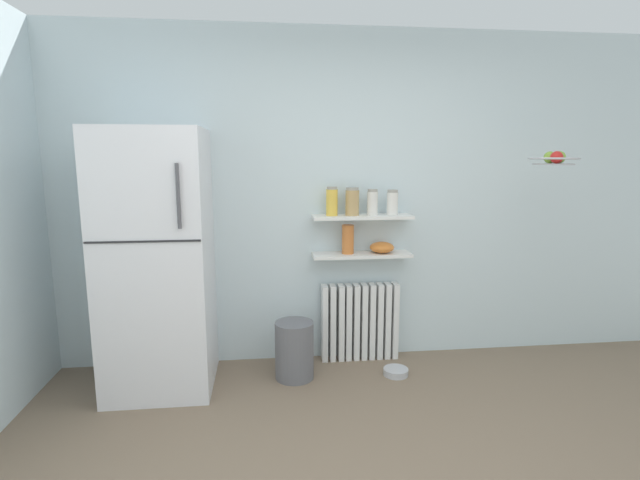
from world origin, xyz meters
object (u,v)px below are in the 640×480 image
object	(u,v)px
storage_jar_3	(392,202)
vase	(348,239)
radiator	(360,322)
shelf_bowl	(382,247)
hanging_fruit_basket	(554,159)
storage_jar_2	(372,202)
storage_jar_1	(352,202)
storage_jar_0	(332,201)
pet_food_bowl	(396,372)
trash_bin	(294,350)
refrigerator	(158,262)

from	to	relation	value
storage_jar_3	vase	size ratio (longest dim) A/B	0.86
radiator	shelf_bowl	distance (m)	0.64
hanging_fruit_basket	radiator	bearing A→B (deg)	158.99
radiator	hanging_fruit_basket	distance (m)	1.88
shelf_bowl	hanging_fruit_basket	distance (m)	1.38
storage_jar_2	hanging_fruit_basket	xyz separation A→B (m)	(1.18, -0.45, 0.33)
radiator	hanging_fruit_basket	xyz separation A→B (m)	(1.26, -0.48, 1.31)
storage_jar_1	storage_jar_2	distance (m)	0.16
storage_jar_2	shelf_bowl	distance (m)	0.37
hanging_fruit_basket	storage_jar_3	bearing A→B (deg)	156.07
storage_jar_1	shelf_bowl	bearing A→B (deg)	0.00
storage_jar_0	storage_jar_3	world-z (taller)	storage_jar_0
storage_jar_3	hanging_fruit_basket	size ratio (longest dim) A/B	0.58
storage_jar_1	hanging_fruit_basket	size ratio (longest dim) A/B	0.64
storage_jar_0	radiator	bearing A→B (deg)	7.20
storage_jar_0	hanging_fruit_basket	distance (m)	1.60
radiator	pet_food_bowl	size ratio (longest dim) A/B	3.31
vase	shelf_bowl	xyz separation A→B (m)	(0.27, 0.00, -0.07)
trash_bin	hanging_fruit_basket	bearing A→B (deg)	-6.16
trash_bin	pet_food_bowl	xyz separation A→B (m)	(0.77, -0.05, -0.19)
storage_jar_0	storage_jar_1	bearing A→B (deg)	-0.00
radiator	storage_jar_2	size ratio (longest dim) A/B	3.12
storage_jar_3	refrigerator	bearing A→B (deg)	-171.90
trash_bin	hanging_fruit_basket	size ratio (longest dim) A/B	1.29
refrigerator	storage_jar_2	world-z (taller)	refrigerator
storage_jar_1	storage_jar_2	size ratio (longest dim) A/B	1.07
radiator	pet_food_bowl	xyz separation A→B (m)	(0.22, -0.34, -0.29)
storage_jar_1	storage_jar_0	bearing A→B (deg)	180.00
storage_jar_2	trash_bin	size ratio (longest dim) A/B	0.46
radiator	storage_jar_0	xyz separation A→B (m)	(-0.24, -0.03, 0.98)
refrigerator	vase	size ratio (longest dim) A/B	8.06
trash_bin	pet_food_bowl	world-z (taller)	trash_bin
storage_jar_2	shelf_bowl	world-z (taller)	storage_jar_2
pet_food_bowl	hanging_fruit_basket	bearing A→B (deg)	-8.11
refrigerator	pet_food_bowl	bearing A→B (deg)	-1.94
storage_jar_0	trash_bin	distance (m)	1.15
storage_jar_0	vase	world-z (taller)	storage_jar_0
storage_jar_0	hanging_fruit_basket	bearing A→B (deg)	-16.87
storage_jar_0	trash_bin	size ratio (longest dim) A/B	0.51
pet_food_bowl	storage_jar_1	bearing A→B (deg)	133.92
storage_jar_1	trash_bin	world-z (taller)	storage_jar_1
storage_jar_2	vase	size ratio (longest dim) A/B	0.89
storage_jar_2	shelf_bowl	size ratio (longest dim) A/B	1.05
radiator	storage_jar_1	size ratio (longest dim) A/B	2.92
refrigerator	storage_jar_2	distance (m)	1.64
storage_jar_3	hanging_fruit_basket	distance (m)	1.17
storage_jar_1	hanging_fruit_basket	xyz separation A→B (m)	(1.34, -0.45, 0.33)
hanging_fruit_basket	storage_jar_1	bearing A→B (deg)	161.27
storage_jar_0	storage_jar_2	size ratio (longest dim) A/B	1.11
storage_jar_2	storage_jar_3	xyz separation A→B (m)	(0.16, 0.00, -0.00)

